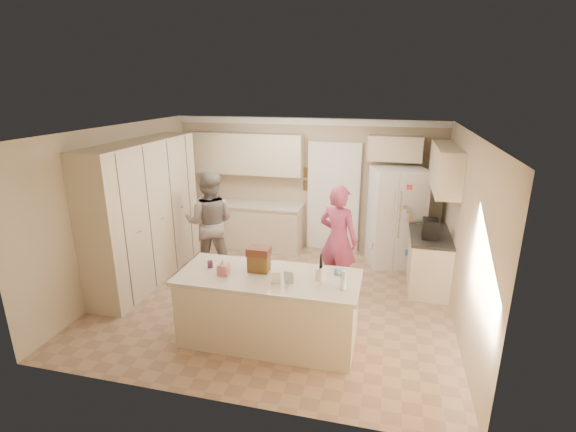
% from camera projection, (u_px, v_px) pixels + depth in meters
% --- Properties ---
extents(floor, '(5.20, 4.60, 0.02)m').
position_uv_depth(floor, '(277.00, 299.00, 6.54)').
color(floor, '#A28264').
rests_on(floor, ground).
extents(ceiling, '(5.20, 4.60, 0.02)m').
position_uv_depth(ceiling, '(275.00, 129.00, 5.75)').
color(ceiling, white).
rests_on(ceiling, wall_back).
extents(wall_back, '(5.20, 0.02, 2.60)m').
position_uv_depth(wall_back, '(306.00, 184.00, 8.28)').
color(wall_back, '#BFAB8B').
rests_on(wall_back, ground).
extents(wall_front, '(5.20, 0.02, 2.60)m').
position_uv_depth(wall_front, '(212.00, 291.00, 4.00)').
color(wall_front, '#BFAB8B').
rests_on(wall_front, ground).
extents(wall_left, '(0.02, 4.60, 2.60)m').
position_uv_depth(wall_left, '(120.00, 207.00, 6.73)').
color(wall_left, '#BFAB8B').
rests_on(wall_left, ground).
extents(wall_right, '(0.02, 4.60, 2.60)m').
position_uv_depth(wall_right, '(464.00, 234.00, 5.55)').
color(wall_right, '#BFAB8B').
rests_on(wall_right, ground).
extents(crown_back, '(5.20, 0.08, 0.12)m').
position_uv_depth(crown_back, '(307.00, 121.00, 7.86)').
color(crown_back, white).
rests_on(crown_back, wall_back).
extents(pantry_bank, '(0.60, 2.60, 2.35)m').
position_uv_depth(pantry_bank, '(145.00, 213.00, 6.89)').
color(pantry_bank, beige).
rests_on(pantry_bank, floor).
extents(back_base_cab, '(2.20, 0.60, 0.88)m').
position_uv_depth(back_base_cab, '(248.00, 226.00, 8.51)').
color(back_base_cab, beige).
rests_on(back_base_cab, floor).
extents(back_countertop, '(2.24, 0.63, 0.04)m').
position_uv_depth(back_countertop, '(247.00, 204.00, 8.37)').
color(back_countertop, beige).
rests_on(back_countertop, back_base_cab).
extents(back_upper_cab, '(2.20, 0.35, 0.80)m').
position_uv_depth(back_upper_cab, '(248.00, 154.00, 8.19)').
color(back_upper_cab, beige).
rests_on(back_upper_cab, wall_back).
extents(doorway_opening, '(0.90, 0.06, 2.10)m').
position_uv_depth(doorway_opening, '(333.00, 199.00, 8.21)').
color(doorway_opening, black).
rests_on(doorway_opening, floor).
extents(doorway_casing, '(1.02, 0.03, 2.22)m').
position_uv_depth(doorway_casing, '(333.00, 199.00, 8.17)').
color(doorway_casing, white).
rests_on(doorway_casing, floor).
extents(wall_frame_upper, '(0.15, 0.02, 0.20)m').
position_uv_depth(wall_frame_upper, '(307.00, 172.00, 8.17)').
color(wall_frame_upper, brown).
rests_on(wall_frame_upper, wall_back).
extents(wall_frame_lower, '(0.15, 0.02, 0.20)m').
position_uv_depth(wall_frame_lower, '(307.00, 186.00, 8.25)').
color(wall_frame_lower, brown).
rests_on(wall_frame_lower, wall_back).
extents(refrigerator, '(1.06, 0.93, 1.80)m').
position_uv_depth(refrigerator, '(396.00, 217.00, 7.55)').
color(refrigerator, white).
rests_on(refrigerator, floor).
extents(fridge_seam, '(0.02, 0.02, 1.78)m').
position_uv_depth(fridge_seam, '(396.00, 223.00, 7.23)').
color(fridge_seam, gray).
rests_on(fridge_seam, refrigerator).
extents(fridge_dispenser, '(0.22, 0.03, 0.35)m').
position_uv_depth(fridge_dispenser, '(384.00, 209.00, 7.19)').
color(fridge_dispenser, black).
rests_on(fridge_dispenser, refrigerator).
extents(fridge_handle_l, '(0.02, 0.02, 0.85)m').
position_uv_depth(fridge_handle_l, '(394.00, 215.00, 7.18)').
color(fridge_handle_l, silver).
rests_on(fridge_handle_l, refrigerator).
extents(fridge_handle_r, '(0.02, 0.02, 0.85)m').
position_uv_depth(fridge_handle_r, '(400.00, 215.00, 7.15)').
color(fridge_handle_r, silver).
rests_on(fridge_handle_r, refrigerator).
extents(over_fridge_cab, '(0.95, 0.35, 0.45)m').
position_uv_depth(over_fridge_cab, '(395.00, 148.00, 7.50)').
color(over_fridge_cab, beige).
rests_on(over_fridge_cab, wall_back).
extents(right_base_cab, '(0.60, 1.20, 0.88)m').
position_uv_depth(right_base_cab, '(428.00, 261.00, 6.81)').
color(right_base_cab, beige).
rests_on(right_base_cab, floor).
extents(right_countertop, '(0.63, 1.24, 0.04)m').
position_uv_depth(right_countertop, '(430.00, 235.00, 6.67)').
color(right_countertop, '#2D2B28').
rests_on(right_countertop, right_base_cab).
extents(right_upper_cab, '(0.35, 1.50, 0.70)m').
position_uv_depth(right_upper_cab, '(445.00, 168.00, 6.51)').
color(right_upper_cab, beige).
rests_on(right_upper_cab, wall_right).
extents(coffee_maker, '(0.22, 0.28, 0.30)m').
position_uv_depth(coffee_maker, '(430.00, 228.00, 6.44)').
color(coffee_maker, black).
rests_on(coffee_maker, right_countertop).
extents(island_base, '(2.20, 0.90, 0.88)m').
position_uv_depth(island_base, '(269.00, 310.00, 5.34)').
color(island_base, beige).
rests_on(island_base, floor).
extents(island_top, '(2.28, 0.96, 0.05)m').
position_uv_depth(island_top, '(268.00, 277.00, 5.20)').
color(island_top, beige).
rests_on(island_top, island_base).
extents(utensil_crock, '(0.13, 0.13, 0.15)m').
position_uv_depth(utensil_crock, '(321.00, 274.00, 5.07)').
color(utensil_crock, white).
rests_on(utensil_crock, island_top).
extents(tissue_box, '(0.13, 0.13, 0.14)m').
position_uv_depth(tissue_box, '(224.00, 269.00, 5.20)').
color(tissue_box, '#C77573').
rests_on(tissue_box, island_top).
extents(tissue_plume, '(0.08, 0.08, 0.08)m').
position_uv_depth(tissue_plume, '(223.00, 261.00, 5.17)').
color(tissue_plume, white).
rests_on(tissue_plume, tissue_box).
extents(dollhouse_body, '(0.26, 0.18, 0.22)m').
position_uv_depth(dollhouse_body, '(259.00, 263.00, 5.28)').
color(dollhouse_body, brown).
rests_on(dollhouse_body, island_top).
extents(dollhouse_roof, '(0.28, 0.20, 0.10)m').
position_uv_depth(dollhouse_roof, '(259.00, 251.00, 5.24)').
color(dollhouse_roof, '#592D1E').
rests_on(dollhouse_roof, dollhouse_body).
extents(jam_jar, '(0.07, 0.07, 0.09)m').
position_uv_depth(jam_jar, '(210.00, 264.00, 5.41)').
color(jam_jar, '#59263F').
rests_on(jam_jar, island_top).
extents(greeting_card_a, '(0.12, 0.06, 0.16)m').
position_uv_depth(greeting_card_a, '(276.00, 278.00, 4.95)').
color(greeting_card_a, white).
rests_on(greeting_card_a, island_top).
extents(greeting_card_b, '(0.12, 0.05, 0.16)m').
position_uv_depth(greeting_card_b, '(289.00, 277.00, 4.96)').
color(greeting_card_b, silver).
rests_on(greeting_card_b, island_top).
extents(water_bottle, '(0.07, 0.07, 0.24)m').
position_uv_depth(water_bottle, '(343.00, 280.00, 4.80)').
color(water_bottle, silver).
rests_on(water_bottle, island_top).
extents(shaker_salt, '(0.05, 0.05, 0.09)m').
position_uv_depth(shaker_salt, '(336.00, 271.00, 5.20)').
color(shaker_salt, teal).
rests_on(shaker_salt, island_top).
extents(shaker_pepper, '(0.05, 0.05, 0.09)m').
position_uv_depth(shaker_pepper, '(342.00, 272.00, 5.18)').
color(shaker_pepper, teal).
rests_on(shaker_pepper, island_top).
extents(teen_boy, '(0.99, 0.83, 1.81)m').
position_uv_depth(teen_boy, '(210.00, 223.00, 7.25)').
color(teen_boy, gray).
rests_on(teen_boy, floor).
extents(teen_girl, '(0.74, 0.61, 1.75)m').
position_uv_depth(teen_girl, '(338.00, 240.00, 6.52)').
color(teen_girl, '#AF3F84').
rests_on(teen_girl, floor).
extents(fridge_magnets, '(0.76, 0.02, 1.44)m').
position_uv_depth(fridge_magnets, '(396.00, 223.00, 7.22)').
color(fridge_magnets, tan).
rests_on(fridge_magnets, refrigerator).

